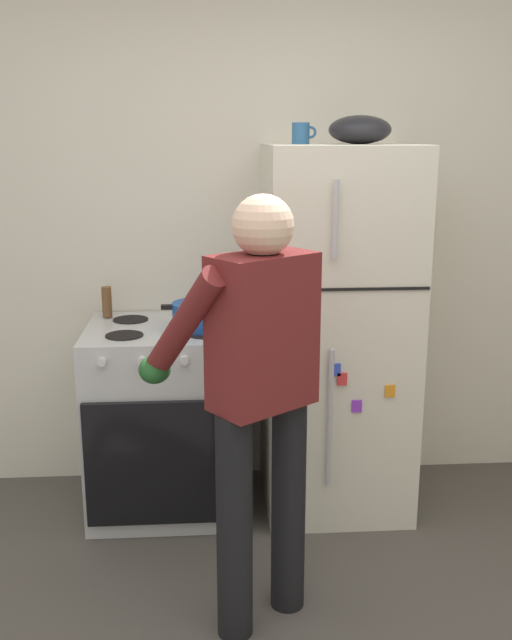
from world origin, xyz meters
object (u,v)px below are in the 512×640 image
at_px(refrigerator, 336,332).
at_px(coffee_mug, 301,133).
at_px(red_pot, 201,315).
at_px(pepper_mill, 107,302).
at_px(mixing_bowl, 360,130).
at_px(person_cook, 256,378).
at_px(stove_range, 169,419).

relative_size(refrigerator, coffee_mug, 15.58).
xyz_separation_m(refrigerator, red_pot, (-0.65, -0.05, 0.10)).
bearing_deg(pepper_mill, mixing_bowl, -9.56).
height_order(person_cook, mixing_bowl, mixing_bowl).
bearing_deg(coffee_mug, mixing_bowl, -10.99).
height_order(red_pot, pepper_mill, pepper_mill).
xyz_separation_m(stove_range, coffee_mug, (0.63, 0.06, 1.34)).
height_order(stove_range, red_pot, red_pot).
relative_size(stove_range, red_pot, 2.54).
distance_m(stove_range, person_cook, 1.08).
xyz_separation_m(red_pot, pepper_mill, (-0.46, 0.25, 0.01)).
bearing_deg(stove_range, mixing_bowl, 0.67).
distance_m(coffee_mug, pepper_mill, 1.24).
bearing_deg(coffee_mug, stove_range, -174.53).
relative_size(refrigerator, stove_range, 1.91).
bearing_deg(red_pot, person_cook, -76.73).
bearing_deg(coffee_mug, pepper_mill, 170.84).
height_order(red_pot, coffee_mug, coffee_mug).
distance_m(person_cook, red_pot, 0.87).
distance_m(refrigerator, person_cook, 1.00).
distance_m(red_pot, coffee_mug, 0.95).
relative_size(refrigerator, pepper_mill, 11.72).
relative_size(stove_range, person_cook, 0.57).
distance_m(person_cook, coffee_mug, 1.29).
distance_m(coffee_mug, mixing_bowl, 0.26).
bearing_deg(person_cook, refrigerator, 63.33).
bearing_deg(mixing_bowl, stove_range, -179.33).
height_order(coffee_mug, pepper_mill, coffee_mug).
relative_size(red_pot, coffee_mug, 3.22).
height_order(red_pot, mixing_bowl, mixing_bowl).
bearing_deg(red_pot, coffee_mug, 12.02).
bearing_deg(stove_range, pepper_mill, 144.96).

